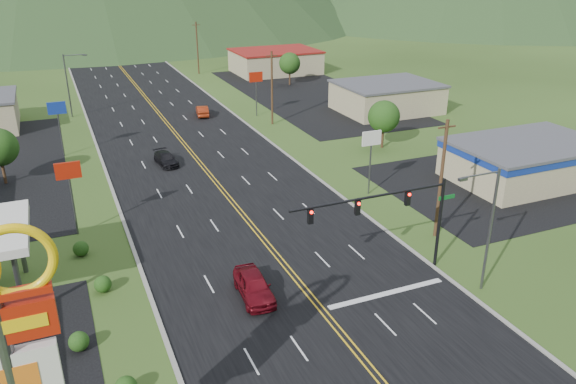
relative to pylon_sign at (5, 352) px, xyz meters
name	(u,v)px	position (x,y,z in m)	size (l,w,h in m)	color
pylon_sign	(5,352)	(0.00, 0.00, 0.00)	(4.32, 0.60, 14.00)	#59595E
traffic_signal	(395,209)	(23.48, 12.00, -3.97)	(13.10, 0.43, 7.00)	black
streetlight_east	(487,223)	(28.18, 8.00, -4.12)	(3.28, 0.25, 9.00)	#59595E
streetlight_west	(69,81)	(5.32, 68.00, -4.12)	(3.28, 0.25, 9.00)	#59595E
building_east_near	(527,159)	(47.00, 23.00, -7.03)	(15.40, 10.40, 4.10)	tan
building_east_mid	(387,97)	(49.00, 53.00, -7.14)	(14.40, 11.40, 4.30)	tan
building_east_far	(275,61)	(45.00, 88.00, -7.04)	(16.40, 12.40, 4.50)	tan
pole_sign_west_a	(69,178)	(3.00, 28.00, -4.25)	(2.00, 0.18, 6.40)	#59595E
pole_sign_west_b	(58,114)	(3.00, 50.00, -4.25)	(2.00, 0.18, 6.40)	#59595E
pole_sign_east_a	(371,145)	(30.00, 26.00, -4.25)	(2.00, 0.18, 6.40)	#59595E
pole_sign_east_b	(256,81)	(30.00, 58.00, -4.25)	(2.00, 0.18, 6.40)	#59595E
tree_east_a	(384,117)	(39.00, 38.00, -5.41)	(3.84, 3.84, 5.82)	#382314
tree_east_b	(290,63)	(43.00, 76.00, -5.41)	(3.84, 3.84, 5.82)	#382314
utility_pole_a	(441,178)	(30.50, 16.00, -4.17)	(1.60, 0.28, 10.00)	#382314
utility_pole_b	(272,88)	(30.50, 53.00, -4.17)	(1.60, 0.28, 10.00)	#382314
utility_pole_c	(197,47)	(30.50, 93.00, -4.17)	(1.60, 0.28, 10.00)	#382314
utility_pole_d	(158,26)	(30.50, 133.00, -4.17)	(1.60, 0.28, 10.00)	#382314
car_red_near	(254,286)	(13.42, 13.23, -8.44)	(2.03, 5.04, 1.72)	maroon
car_dark_mid	(166,159)	(13.41, 42.13, -8.64)	(1.84, 4.52, 1.31)	black
car_red_far	(202,111)	(22.65, 61.03, -8.55)	(1.58, 4.54, 1.50)	#992C10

